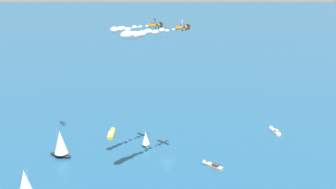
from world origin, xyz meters
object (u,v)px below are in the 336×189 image
object	(u,v)px
biplane_wingman	(183,27)
wingwalker_lead	(155,20)
motorboat_ahead	(212,165)
biplane_lead	(156,25)
motorboat_mid_cluster	(62,122)
sailboat_outer_ring_b	(25,183)
sailboat_near_centre	(146,139)
wingwalker_wingman	(182,21)
motorboat_inshore	(275,131)
motorboat_offshore	(111,133)
sailboat_trailing	(60,144)

from	to	relation	value
biplane_wingman	wingwalker_lead	bearing A→B (deg)	159.96
motorboat_ahead	biplane_lead	world-z (taller)	biplane_lead
motorboat_mid_cluster	sailboat_outer_ring_b	world-z (taller)	sailboat_outer_ring_b
sailboat_near_centre	motorboat_mid_cluster	world-z (taller)	sailboat_near_centre
wingwalker_wingman	sailboat_outer_ring_b	bearing A→B (deg)	-137.66
sailboat_near_centre	wingwalker_wingman	size ratio (longest dim) A/B	5.52
sailboat_near_centre	wingwalker_lead	xyz separation A→B (m)	(8.48, -7.87, 56.38)
motorboat_inshore	wingwalker_wingman	distance (m)	85.40
sailboat_outer_ring_b	motorboat_offshore	bearing A→B (deg)	87.62
sailboat_outer_ring_b	wingwalker_lead	size ratio (longest dim) A/B	7.82
sailboat_trailing	motorboat_ahead	size ratio (longest dim) A/B	1.45
motorboat_mid_cluster	wingwalker_wingman	bearing A→B (deg)	-17.12
motorboat_ahead	motorboat_mid_cluster	world-z (taller)	motorboat_ahead
motorboat_inshore	sailboat_trailing	bearing A→B (deg)	-144.52
sailboat_trailing	wingwalker_wingman	bearing A→B (deg)	11.14
biplane_wingman	motorboat_mid_cluster	bearing A→B (deg)	162.83
motorboat_offshore	wingwalker_wingman	size ratio (longest dim) A/B	7.11
motorboat_ahead	wingwalker_lead	size ratio (longest dim) A/B	6.28
sailboat_trailing	wingwalker_lead	bearing A→B (deg)	20.86
sailboat_near_centre	sailboat_trailing	world-z (taller)	sailboat_trailing
motorboat_offshore	wingwalker_wingman	world-z (taller)	wingwalker_wingman
biplane_wingman	wingwalker_wingman	bearing A→B (deg)	155.03
motorboat_inshore	sailboat_trailing	world-z (taller)	sailboat_trailing
motorboat_inshore	biplane_lead	world-z (taller)	biplane_lead
biplane_wingman	wingwalker_wingman	distance (m)	2.15
motorboat_ahead	sailboat_trailing	bearing A→B (deg)	-167.74
sailboat_trailing	sailboat_outer_ring_b	world-z (taller)	sailboat_trailing
motorboat_inshore	sailboat_outer_ring_b	size ratio (longest dim) A/B	0.75
motorboat_mid_cluster	wingwalker_lead	bearing A→B (deg)	-16.54
sailboat_near_centre	motorboat_mid_cluster	distance (m)	54.97
sailboat_outer_ring_b	biplane_wingman	xyz separation A→B (m)	(45.82, 41.24, 53.03)
motorboat_offshore	sailboat_outer_ring_b	xyz separation A→B (m)	(-2.50, -60.12, 4.63)
sailboat_near_centre	motorboat_inshore	world-z (taller)	sailboat_near_centre
sailboat_near_centre	motorboat_inshore	bearing A→B (deg)	34.87
sailboat_outer_ring_b	biplane_wingman	size ratio (longest dim) A/B	1.64
sailboat_near_centre	sailboat_trailing	size ratio (longest dim) A/B	0.61
wingwalker_lead	motorboat_mid_cluster	bearing A→B (deg)	163.46
sailboat_outer_ring_b	wingwalker_lead	bearing A→B (deg)	54.81
motorboat_mid_cluster	motorboat_inshore	bearing A→B (deg)	14.26
motorboat_offshore	motorboat_ahead	bearing A→B (deg)	-15.00
motorboat_ahead	motorboat_mid_cluster	distance (m)	90.01
motorboat_inshore	biplane_wingman	world-z (taller)	biplane_wingman
motorboat_mid_cluster	wingwalker_lead	xyz separation A→B (m)	(62.31, -18.50, 59.76)
sailboat_trailing	wingwalker_lead	distance (m)	68.35
motorboat_ahead	sailboat_outer_ring_b	distance (m)	73.78
motorboat_inshore	motorboat_ahead	size ratio (longest dim) A/B	0.94
motorboat_offshore	biplane_wingman	distance (m)	74.55
sailboat_near_centre	motorboat_offshore	bearing A→B (deg)	164.04
sailboat_near_centre	wingwalker_wingman	distance (m)	61.94
motorboat_mid_cluster	biplane_lead	xyz separation A→B (m)	(62.68, -18.67, 57.65)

